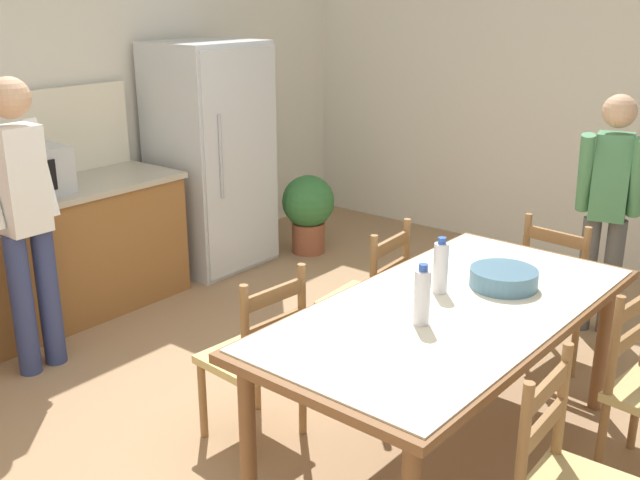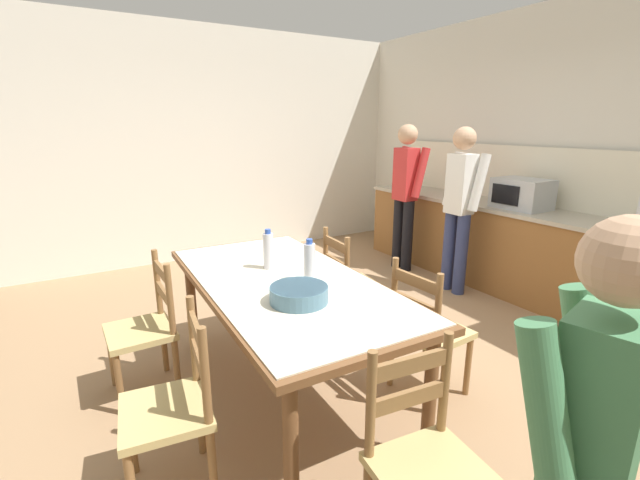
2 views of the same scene
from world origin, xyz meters
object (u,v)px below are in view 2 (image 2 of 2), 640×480
at_px(dining_table, 285,291).
at_px(chair_head_end, 426,465).
at_px(chair_side_far_left, 350,285).
at_px(chair_side_far_right, 427,331).
at_px(bottle_near_centre, 268,250).
at_px(person_at_counter, 460,202).
at_px(person_by_table, 582,477).
at_px(chair_side_near_left, 146,329).
at_px(microwave, 522,194).
at_px(bottle_off_centre, 309,262).
at_px(serving_bowl, 299,293).
at_px(chair_side_near_right, 174,407).
at_px(person_at_sink, 406,190).

xyz_separation_m(dining_table, chair_head_end, (1.30, -0.03, -0.27)).
bearing_deg(chair_side_far_left, chair_side_far_right, -176.82).
relative_size(bottle_near_centre, person_at_counter, 0.16).
distance_m(person_at_counter, person_by_table, 3.49).
distance_m(chair_side_far_left, chair_side_near_left, 1.58).
bearing_deg(person_by_table, microwave, -66.72).
bearing_deg(chair_head_end, bottle_off_centre, 88.92).
relative_size(serving_bowl, chair_side_far_right, 0.35).
relative_size(dining_table, chair_side_far_left, 2.24).
relative_size(microwave, serving_bowl, 1.56).
bearing_deg(dining_table, chair_side_near_right, -61.26).
bearing_deg(person_by_table, person_at_sink, -49.50).
bearing_deg(bottle_off_centre, person_at_counter, 109.97).
relative_size(dining_table, chair_side_near_right, 2.24).
bearing_deg(chair_side_near_left, chair_side_far_left, 87.34).
bearing_deg(person_by_table, chair_side_near_left, 2.85).
relative_size(microwave, bottle_near_centre, 1.85).
height_order(microwave, serving_bowl, microwave).
distance_m(dining_table, chair_side_far_left, 0.95).
distance_m(chair_side_near_left, person_by_table, 2.47).
height_order(dining_table, serving_bowl, serving_bowl).
bearing_deg(microwave, chair_side_far_right, -67.69).
bearing_deg(chair_head_end, chair_side_near_left, 118.93).
bearing_deg(chair_head_end, person_by_table, -87.99).
relative_size(chair_side_near_right, chair_side_far_right, 1.00).
distance_m(microwave, bottle_off_centre, 2.76).
bearing_deg(microwave, serving_bowl, -76.14).
xyz_separation_m(chair_side_far_right, person_at_sink, (-2.01, 1.56, 0.53)).
distance_m(person_at_sink, person_at_counter, 0.84).
bearing_deg(bottle_off_centre, chair_side_near_left, -122.76).
distance_m(microwave, chair_side_near_right, 3.77).
bearing_deg(chair_side_near_left, chair_head_end, 21.59).
bearing_deg(chair_side_far_left, dining_table, 123.22).
xyz_separation_m(dining_table, person_at_counter, (-0.69, 2.31, 0.25)).
xyz_separation_m(person_at_sink, person_by_table, (3.38, -2.40, -0.10)).
bearing_deg(bottle_near_centre, bottle_off_centre, 17.98).
xyz_separation_m(microwave, chair_side_far_left, (-0.07, -2.03, -0.60)).
bearing_deg(chair_side_near_right, serving_bowl, 103.66).
bearing_deg(person_at_sink, serving_bowl, -142.07).
distance_m(dining_table, chair_side_near_left, 0.95).
distance_m(microwave, person_by_table, 3.66).
relative_size(chair_side_near_right, chair_side_near_left, 1.00).
xyz_separation_m(bottle_off_centre, chair_side_far_left, (-0.54, 0.68, -0.47)).
bearing_deg(chair_side_near_right, microwave, 109.24).
distance_m(chair_head_end, person_by_table, 0.70).
height_order(microwave, bottle_near_centre, microwave).
xyz_separation_m(bottle_off_centre, chair_side_near_left, (-0.58, -0.90, -0.47)).
xyz_separation_m(dining_table, serving_bowl, (0.35, -0.08, 0.13)).
relative_size(microwave, person_at_counter, 0.29).
distance_m(chair_side_near_right, chair_side_far_right, 1.58).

